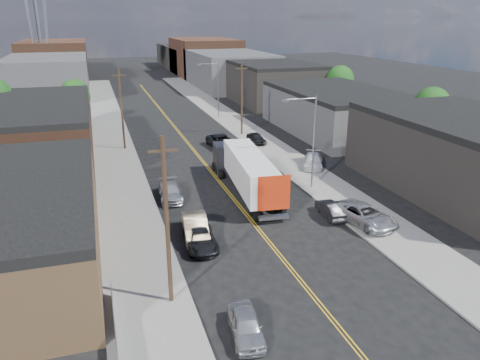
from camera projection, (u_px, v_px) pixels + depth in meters
ground at (170, 121)px, 74.70m from camera, size 260.00×260.00×0.00m
centerline at (189, 144)px, 61.19m from camera, size 0.32×120.00×0.01m
sidewalk_left at (114, 150)px, 58.48m from camera, size 5.00×140.00×0.15m
sidewalk_right at (257, 139)px, 63.85m from camera, size 5.00×140.00×0.15m
warehouse_tan at (2, 225)px, 30.86m from camera, size 12.00×22.00×5.60m
warehouse_brown at (37, 131)px, 54.11m from camera, size 12.00×26.00×6.60m
industrial_right_a at (473, 155)px, 43.72m from camera, size 14.00×22.00×7.10m
industrial_right_b at (337, 110)px, 67.30m from camera, size 14.00×24.00×6.10m
industrial_right_c at (272, 82)px, 90.47m from camera, size 14.00×22.00×7.60m
skyline_left_a at (48, 76)px, 99.24m from camera, size 16.00×30.00×8.00m
skyline_right_a at (229, 70)px, 110.56m from camera, size 16.00×30.00×8.00m
skyline_left_b at (55, 61)px, 121.43m from camera, size 16.00×26.00×10.00m
skyline_right_b at (205, 57)px, 132.74m from camera, size 16.00×26.00×10.00m
skyline_left_c at (59, 60)px, 139.94m from camera, size 16.00×40.00×7.00m
skyline_right_c at (190, 57)px, 151.25m from camera, size 16.00×40.00×7.00m
streetlight_near at (310, 136)px, 43.57m from camera, size 3.39×0.25×9.00m
streetlight_far at (216, 86)px, 75.09m from camera, size 3.39×0.25×9.00m
utility_pole_left_near at (167, 222)px, 25.65m from camera, size 1.60×0.26×10.00m
utility_pole_left_far at (122, 109)px, 57.17m from camera, size 1.60×0.26×10.00m
utility_pole_right at (242, 98)px, 64.51m from camera, size 1.60×0.26×10.00m
tree_left_far at (75, 95)px, 71.05m from camera, size 4.35×4.20×6.97m
tree_right_near at (432, 107)px, 59.98m from camera, size 4.60×4.48×7.44m
tree_right_far at (340, 81)px, 81.49m from camera, size 4.85×4.76×7.91m
semi_truck at (244, 169)px, 43.89m from camera, size 3.82×15.72×4.06m
car_left_a at (246, 326)px, 24.21m from camera, size 2.07×4.09×1.33m
car_left_b at (195, 227)px, 35.19m from camera, size 2.30×5.18×1.65m
car_left_c at (201, 239)px, 33.64m from camera, size 2.44×4.74×1.28m
car_left_d at (170, 192)px, 42.65m from camera, size 2.27×4.96×1.40m
car_right_oncoming at (331, 209)px, 38.83m from camera, size 1.81×4.24×1.36m
car_right_lot_a at (364, 215)px, 37.08m from camera, size 3.87×6.16×1.59m
car_right_lot_b at (313, 161)px, 51.33m from camera, size 3.89×5.20×1.40m
car_right_lot_c at (256, 138)px, 61.01m from camera, size 1.82×4.00×1.33m
car_ahead_truck at (222, 142)px, 59.25m from camera, size 3.22×6.09×1.63m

